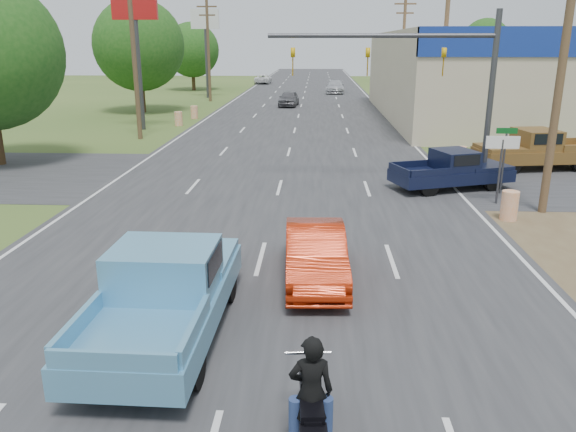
# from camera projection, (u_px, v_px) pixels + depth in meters

# --- Properties ---
(main_road) EXTENTS (15.00, 180.00, 0.02)m
(main_road) POSITION_uv_depth(u_px,v_px,m) (298.00, 116.00, 46.05)
(main_road) COLOR #2D2D30
(main_road) RESTS_ON ground
(cross_road) EXTENTS (120.00, 10.00, 0.02)m
(cross_road) POSITION_uv_depth(u_px,v_px,m) (282.00, 177.00, 25.05)
(cross_road) COLOR #2D2D30
(cross_road) RESTS_ON ground
(utility_pole_1) EXTENTS (2.00, 0.28, 10.00)m
(utility_pole_1) POSITION_uv_depth(u_px,v_px,m) (563.00, 56.00, 18.26)
(utility_pole_1) COLOR #4C3823
(utility_pole_1) RESTS_ON ground
(utility_pole_2) EXTENTS (2.00, 0.28, 10.00)m
(utility_pole_2) POSITION_uv_depth(u_px,v_px,m) (444.00, 50.00, 35.44)
(utility_pole_2) COLOR #4C3823
(utility_pole_2) RESTS_ON ground
(utility_pole_3) EXTENTS (2.00, 0.28, 10.00)m
(utility_pole_3) POSITION_uv_depth(u_px,v_px,m) (403.00, 48.00, 52.62)
(utility_pole_3) COLOR #4C3823
(utility_pole_3) RESTS_ON ground
(utility_pole_5) EXTENTS (2.00, 0.28, 10.00)m
(utility_pole_5) POSITION_uv_depth(u_px,v_px,m) (134.00, 50.00, 33.49)
(utility_pole_5) COLOR #4C3823
(utility_pole_5) RESTS_ON ground
(utility_pole_6) EXTENTS (2.00, 0.28, 10.00)m
(utility_pole_6) POSITION_uv_depth(u_px,v_px,m) (208.00, 48.00, 56.40)
(utility_pole_6) COLOR #4C3823
(utility_pole_6) RESTS_ON ground
(tree_1) EXTENTS (7.56, 7.56, 9.36)m
(tree_1) POSITION_uv_depth(u_px,v_px,m) (139.00, 45.00, 46.98)
(tree_1) COLOR #422D19
(tree_1) RESTS_ON ground
(tree_2) EXTENTS (6.72, 6.72, 8.32)m
(tree_2) POSITION_uv_depth(u_px,v_px,m) (192.00, 50.00, 70.10)
(tree_2) COLOR #422D19
(tree_2) RESTS_ON ground
(tree_5) EXTENTS (7.98, 7.98, 9.88)m
(tree_5) POSITION_uv_depth(u_px,v_px,m) (485.00, 43.00, 95.37)
(tree_5) COLOR #422D19
(tree_5) RESTS_ON ground
(tree_6) EXTENTS (8.82, 8.82, 10.92)m
(tree_6) POSITION_uv_depth(u_px,v_px,m) (138.00, 39.00, 98.09)
(tree_6) COLOR #422D19
(tree_6) RESTS_ON ground
(barrel_0) EXTENTS (0.56, 0.56, 1.00)m
(barrel_0) POSITION_uv_depth(u_px,v_px,m) (509.00, 206.00, 18.79)
(barrel_0) COLOR orange
(barrel_0) RESTS_ON ground
(barrel_1) EXTENTS (0.56, 0.56, 1.00)m
(barrel_1) POSITION_uv_depth(u_px,v_px,m) (460.00, 157.00, 26.89)
(barrel_1) COLOR orange
(barrel_1) RESTS_ON ground
(barrel_2) EXTENTS (0.56, 0.56, 1.00)m
(barrel_2) POSITION_uv_depth(u_px,v_px,m) (179.00, 119.00, 40.59)
(barrel_2) COLOR orange
(barrel_2) RESTS_ON ground
(barrel_3) EXTENTS (0.56, 0.56, 1.00)m
(barrel_3) POSITION_uv_depth(u_px,v_px,m) (194.00, 112.00, 44.39)
(barrel_3) COLOR orange
(barrel_3) RESTS_ON ground
(pole_sign_left_near) EXTENTS (3.00, 0.35, 9.20)m
(pole_sign_left_near) POSITION_uv_depth(u_px,v_px,m) (135.00, 20.00, 36.82)
(pole_sign_left_near) COLOR #3F3F44
(pole_sign_left_near) RESTS_ON ground
(pole_sign_left_far) EXTENTS (3.00, 0.35, 9.20)m
(pole_sign_left_far) POSITION_uv_depth(u_px,v_px,m) (205.00, 29.00, 59.72)
(pole_sign_left_far) COLOR #3F3F44
(pole_sign_left_far) RESTS_ON ground
(lane_sign) EXTENTS (1.20, 0.08, 2.52)m
(lane_sign) POSITION_uv_depth(u_px,v_px,m) (502.00, 153.00, 20.28)
(lane_sign) COLOR #3F3F44
(lane_sign) RESTS_ON ground
(street_name_sign) EXTENTS (0.80, 0.08, 2.61)m
(street_name_sign) POSITION_uv_depth(u_px,v_px,m) (504.00, 154.00, 21.77)
(street_name_sign) COLOR #3F3F44
(street_name_sign) RESTS_ON ground
(signal_mast) EXTENTS (9.12, 0.40, 7.00)m
(signal_mast) POSITION_uv_depth(u_px,v_px,m) (426.00, 67.00, 22.41)
(signal_mast) COLOR #3F3F44
(signal_mast) RESTS_ON ground
(red_convertible) EXTENTS (1.66, 4.24, 1.38)m
(red_convertible) POSITION_uv_depth(u_px,v_px,m) (315.00, 255.00, 13.91)
(red_convertible) COLOR #AA2107
(red_convertible) RESTS_ON ground
(motorcycle) EXTENTS (0.72, 2.33, 1.18)m
(motorcycle) POSITION_uv_depth(u_px,v_px,m) (311.00, 422.00, 8.00)
(motorcycle) COLOR black
(motorcycle) RESTS_ON ground
(rider) EXTENTS (0.67, 0.47, 1.76)m
(rider) POSITION_uv_depth(u_px,v_px,m) (311.00, 398.00, 7.96)
(rider) COLOR black
(rider) RESTS_ON ground
(blue_pickup) EXTENTS (2.31, 5.76, 1.90)m
(blue_pickup) POSITION_uv_depth(u_px,v_px,m) (167.00, 290.00, 11.29)
(blue_pickup) COLOR black
(blue_pickup) RESTS_ON ground
(navy_pickup) EXTENTS (5.17, 3.36, 1.60)m
(navy_pickup) POSITION_uv_depth(u_px,v_px,m) (454.00, 169.00, 22.79)
(navy_pickup) COLOR black
(navy_pickup) RESTS_ON ground
(brown_pickup) EXTENTS (5.91, 3.05, 1.87)m
(brown_pickup) POSITION_uv_depth(u_px,v_px,m) (535.00, 149.00, 26.43)
(brown_pickup) COLOR black
(brown_pickup) RESTS_ON ground
(distant_car_grey) EXTENTS (1.99, 4.30, 1.43)m
(distant_car_grey) POSITION_uv_depth(u_px,v_px,m) (289.00, 99.00, 53.02)
(distant_car_grey) COLOR #56555A
(distant_car_grey) RESTS_ON ground
(distant_car_silver) EXTENTS (2.43, 5.38, 1.53)m
(distant_car_silver) POSITION_uv_depth(u_px,v_px,m) (335.00, 87.00, 67.21)
(distant_car_silver) COLOR #BABABF
(distant_car_silver) RESTS_ON ground
(distant_car_white) EXTENTS (2.35, 4.86, 1.33)m
(distant_car_white) POSITION_uv_depth(u_px,v_px,m) (263.00, 79.00, 83.13)
(distant_car_white) COLOR white
(distant_car_white) RESTS_ON ground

